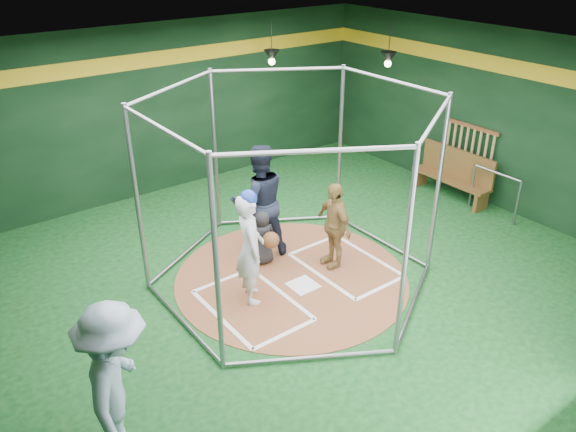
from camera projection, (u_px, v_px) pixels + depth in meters
room_shell at (292, 179)px, 8.40m from camera, size 10.10×9.10×3.53m
clay_disc at (292, 278)px, 9.19m from camera, size 3.80×3.80×0.01m
home_plate at (303, 285)px, 8.97m from camera, size 0.43×0.43×0.01m
batter_box_left at (252, 305)px, 8.50m from camera, size 1.17×1.77×0.01m
batter_box_right at (345, 265)px, 9.51m from camera, size 1.17×1.77×0.01m
batting_cage at (292, 195)px, 8.51m from camera, size 4.05×4.67×3.00m
bat_rack at (469, 148)px, 11.63m from camera, size 0.07×1.25×0.98m
pendant_lamp_near at (272, 56)px, 11.68m from camera, size 0.34×0.34×0.90m
pendant_lamp_far at (388, 58)px, 11.50m from camera, size 0.34×0.34×0.90m
batter_figure at (250, 247)px, 8.27m from camera, size 0.64×0.75×1.83m
visitor_leopard at (334, 225)px, 9.22m from camera, size 0.47×0.91×1.49m
catcher_figure at (264, 237)px, 9.37m from camera, size 0.53×0.59×0.98m
umpire at (259, 201)px, 9.44m from camera, size 1.15×1.01×2.00m
bystander_blue at (118, 386)px, 5.68m from camera, size 1.22×1.45×1.95m
dugout_bench at (454, 173)px, 11.76m from camera, size 0.41×1.78×1.04m
steel_railing at (495, 187)px, 10.93m from camera, size 0.05×1.08×0.93m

